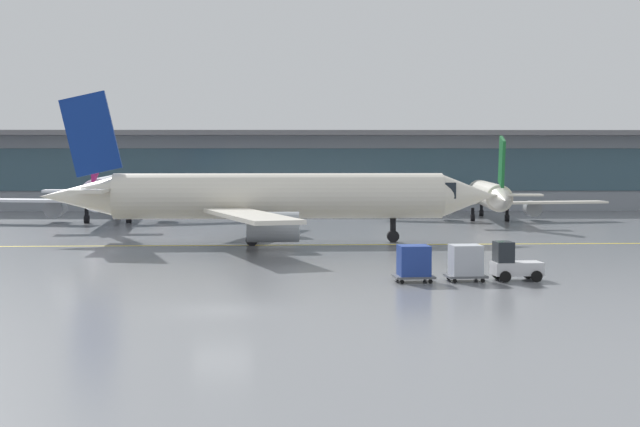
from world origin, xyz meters
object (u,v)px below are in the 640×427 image
object	(u,v)px
gate_airplane_2	(489,196)
cargo_dolly_lead	(466,261)
gate_airplane_1	(109,192)
taxiing_regional_jet	(273,198)
baggage_tug	(513,264)
cargo_dolly_trailing	(414,262)

from	to	relation	value
gate_airplane_2	cargo_dolly_lead	xyz separation A→B (m)	(-10.25, -47.95, -1.49)
gate_airplane_1	taxiing_regional_jet	xyz separation A→B (m)	(17.16, -23.06, 0.46)
baggage_tug	cargo_dolly_lead	size ratio (longest dim) A/B	1.22
gate_airplane_1	baggage_tug	world-z (taller)	gate_airplane_1
taxiing_regional_jet	baggage_tug	size ratio (longest dim) A/B	12.84
gate_airplane_1	cargo_dolly_lead	bearing A→B (deg)	-153.98
cargo_dolly_lead	taxiing_regional_jet	bearing A→B (deg)	110.64
cargo_dolly_lead	cargo_dolly_trailing	world-z (taller)	same
gate_airplane_2	cargo_dolly_lead	distance (m)	49.05
gate_airplane_2	cargo_dolly_lead	bearing A→B (deg)	172.08
taxiing_regional_jet	baggage_tug	world-z (taller)	taxiing_regional_jet
cargo_dolly_lead	baggage_tug	bearing A→B (deg)	-0.00
taxiing_regional_jet	cargo_dolly_trailing	xyz separation A→B (m)	(8.20, -23.08, -2.41)
taxiing_regional_jet	cargo_dolly_lead	distance (m)	25.46
taxiing_regional_jet	cargo_dolly_trailing	distance (m)	24.61
gate_airplane_1	gate_airplane_2	distance (m)	38.46
gate_airplane_1	baggage_tug	xyz separation A→B (m)	(30.72, -45.67, -2.11)
gate_airplane_1	taxiing_regional_jet	size ratio (longest dim) A/B	0.87
baggage_tug	cargo_dolly_trailing	world-z (taller)	baggage_tug
baggage_tug	cargo_dolly_trailing	bearing A→B (deg)	180.00
gate_airplane_2	cargo_dolly_trailing	distance (m)	49.95
gate_airplane_2	baggage_tug	xyz separation A→B (m)	(-7.68, -47.72, -1.65)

